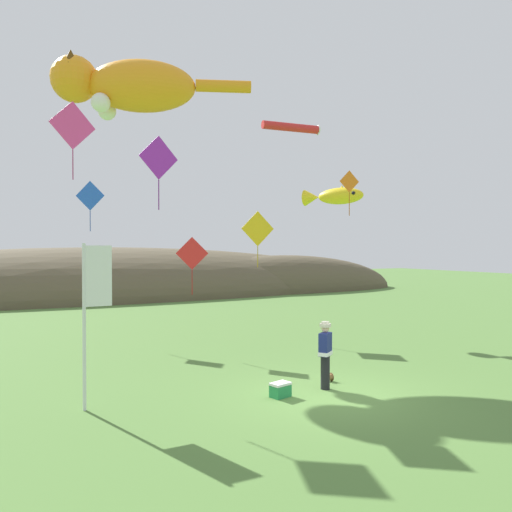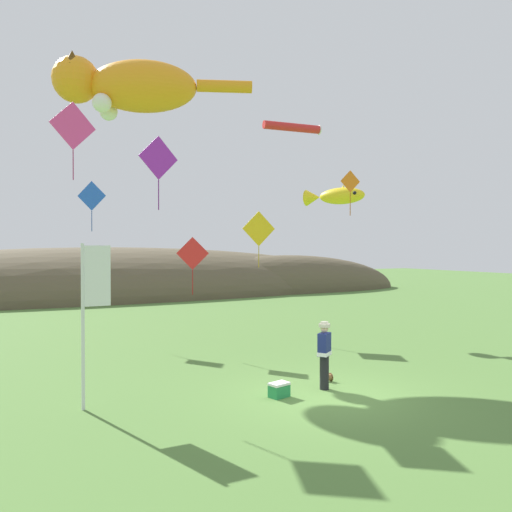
% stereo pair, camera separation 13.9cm
% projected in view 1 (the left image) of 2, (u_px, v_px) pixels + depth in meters
% --- Properties ---
extents(ground_plane, '(120.00, 120.00, 0.00)m').
position_uv_depth(ground_plane, '(330.00, 395.00, 12.53)').
color(ground_plane, '#517A38').
extents(distant_hill_ridge, '(51.72, 14.40, 7.58)m').
position_uv_depth(distant_hill_ridge, '(134.00, 295.00, 39.65)').
color(distant_hill_ridge, brown).
rests_on(distant_hill_ridge, ground).
extents(festival_attendant, '(0.49, 0.45, 1.77)m').
position_uv_depth(festival_attendant, '(325.00, 353.00, 13.06)').
color(festival_attendant, black).
rests_on(festival_attendant, ground).
extents(kite_spool, '(0.14, 0.23, 0.23)m').
position_uv_depth(kite_spool, '(329.00, 377.00, 13.82)').
color(kite_spool, olive).
rests_on(kite_spool, ground).
extents(picnic_cooler, '(0.55, 0.44, 0.36)m').
position_uv_depth(picnic_cooler, '(280.00, 390.00, 12.37)').
color(picnic_cooler, '#268C4C').
rests_on(picnic_cooler, ground).
extents(festival_banner_pole, '(0.66, 0.08, 3.81)m').
position_uv_depth(festival_banner_pole, '(91.00, 301.00, 11.39)').
color(festival_banner_pole, silver).
rests_on(festival_banner_pole, ground).
extents(kite_giant_cat, '(7.76, 3.91, 2.49)m').
position_uv_depth(kite_giant_cat, '(128.00, 86.00, 20.58)').
color(kite_giant_cat, orange).
extents(kite_fish_windsock, '(2.10, 2.74, 0.85)m').
position_uv_depth(kite_fish_windsock, '(334.00, 196.00, 22.09)').
color(kite_fish_windsock, yellow).
extents(kite_tube_streamer, '(2.73, 0.68, 0.44)m').
position_uv_depth(kite_tube_streamer, '(292.00, 127.00, 21.86)').
color(kite_tube_streamer, red).
extents(kite_diamond_red, '(1.04, 0.59, 2.08)m').
position_uv_depth(kite_diamond_red, '(192.00, 254.00, 17.86)').
color(kite_diamond_red, red).
extents(kite_diamond_orange, '(0.85, 0.13, 1.76)m').
position_uv_depth(kite_diamond_orange, '(349.00, 182.00, 19.38)').
color(kite_diamond_orange, orange).
extents(kite_diamond_violet, '(1.28, 0.30, 2.21)m').
position_uv_depth(kite_diamond_violet, '(159.00, 158.00, 14.80)').
color(kite_diamond_violet, purple).
extents(kite_diamond_blue, '(1.09, 0.69, 2.18)m').
position_uv_depth(kite_diamond_blue, '(90.00, 196.00, 21.52)').
color(kite_diamond_blue, blue).
extents(kite_diamond_gold, '(1.49, 0.14, 2.40)m').
position_uv_depth(kite_diamond_gold, '(258.00, 229.00, 21.16)').
color(kite_diamond_gold, yellow).
extents(kite_diamond_pink, '(1.39, 0.43, 2.34)m').
position_uv_depth(kite_diamond_pink, '(73.00, 126.00, 14.87)').
color(kite_diamond_pink, '#E53F8C').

